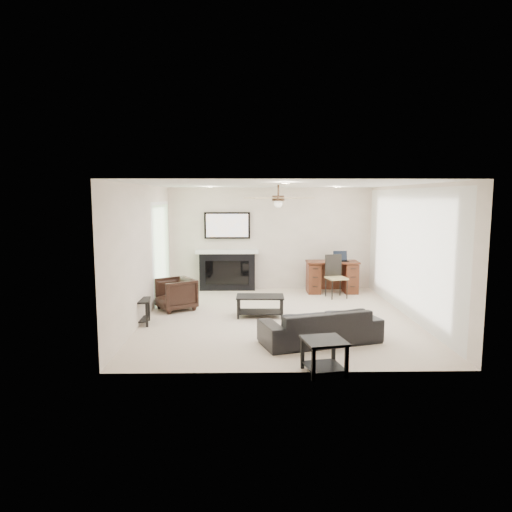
% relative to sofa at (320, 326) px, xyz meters
% --- Properties ---
extents(room_shell, '(5.50, 5.54, 2.52)m').
position_rel_sofa_xyz_m(room_shell, '(-0.38, 1.61, 1.41)').
color(room_shell, beige).
rests_on(room_shell, ground).
extents(sofa, '(1.99, 1.23, 0.54)m').
position_rel_sofa_xyz_m(sofa, '(0.00, 0.00, 0.00)').
color(sofa, black).
rests_on(sofa, ground).
extents(armchair, '(0.97, 0.96, 0.65)m').
position_rel_sofa_xyz_m(armchair, '(-2.60, 2.15, 0.05)').
color(armchair, black).
rests_on(armchair, ground).
extents(coffee_table, '(0.91, 0.52, 0.40)m').
position_rel_sofa_xyz_m(coffee_table, '(-0.90, 1.60, -0.07)').
color(coffee_table, black).
rests_on(coffee_table, ground).
extents(end_table_near, '(0.61, 0.61, 0.45)m').
position_rel_sofa_xyz_m(end_table_near, '(-0.15, -1.25, -0.05)').
color(end_table_near, black).
rests_on(end_table_near, ground).
extents(end_table_left, '(0.56, 0.56, 0.45)m').
position_rel_sofa_xyz_m(end_table_left, '(-3.15, 1.10, -0.05)').
color(end_table_left, black).
rests_on(end_table_left, ground).
extents(fireplace_unit, '(1.52, 0.34, 1.91)m').
position_rel_sofa_xyz_m(fireplace_unit, '(-1.63, 4.11, 0.68)').
color(fireplace_unit, black).
rests_on(fireplace_unit, ground).
extents(desk, '(1.22, 0.56, 0.76)m').
position_rel_sofa_xyz_m(desk, '(0.87, 3.74, 0.11)').
color(desk, '#422510').
rests_on(desk, ground).
extents(desk_chair, '(0.51, 0.53, 0.97)m').
position_rel_sofa_xyz_m(desk_chair, '(0.87, 3.19, 0.21)').
color(desk_chair, black).
rests_on(desk_chair, ground).
extents(laptop, '(0.33, 0.24, 0.23)m').
position_rel_sofa_xyz_m(laptop, '(1.07, 3.72, 0.60)').
color(laptop, black).
rests_on(laptop, desk).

